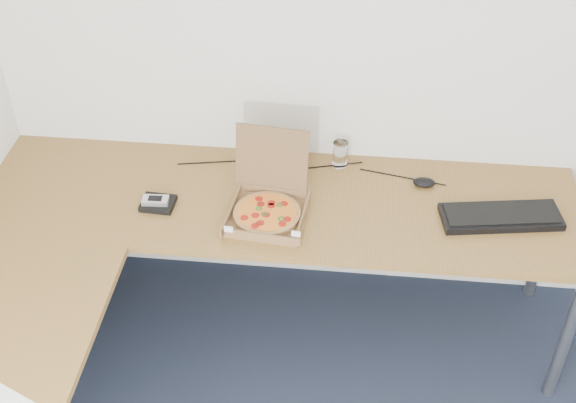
# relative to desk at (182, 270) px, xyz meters

# --- Properties ---
(desk) EXTENTS (2.50, 2.20, 0.73)m
(desk) POSITION_rel_desk_xyz_m (0.00, 0.00, 0.00)
(desk) COLOR olive
(desk) RESTS_ON ground
(pizza_box) EXTENTS (0.30, 0.35, 0.31)m
(pizza_box) POSITION_rel_desk_xyz_m (0.29, 0.32, 0.07)
(pizza_box) COLOR brown
(pizza_box) RESTS_ON desk
(drinking_glass) EXTENTS (0.07, 0.07, 0.12)m
(drinking_glass) POSITION_rel_desk_xyz_m (0.56, 0.70, 0.09)
(drinking_glass) COLOR silver
(drinking_glass) RESTS_ON desk
(keyboard) EXTENTS (0.50, 0.24, 0.03)m
(keyboard) POSITION_rel_desk_xyz_m (1.22, 0.39, 0.04)
(keyboard) COLOR black
(keyboard) RESTS_ON desk
(mouse) EXTENTS (0.11, 0.09, 0.03)m
(mouse) POSITION_rel_desk_xyz_m (0.93, 0.58, 0.05)
(mouse) COLOR black
(mouse) RESTS_ON desk
(wallet) EXTENTS (0.14, 0.12, 0.02)m
(wallet) POSITION_rel_desk_xyz_m (-0.17, 0.34, 0.04)
(wallet) COLOR black
(wallet) RESTS_ON desk
(phone) EXTENTS (0.11, 0.06, 0.02)m
(phone) POSITION_rel_desk_xyz_m (-0.17, 0.33, 0.06)
(phone) COLOR #B2B5BA
(phone) RESTS_ON wallet
(cable_bundle) EXTENTS (0.57, 0.12, 0.01)m
(cable_bundle) POSITION_rel_desk_xyz_m (0.41, 0.65, 0.03)
(cable_bundle) COLOR black
(cable_bundle) RESTS_ON desk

